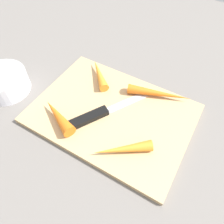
{
  "coord_description": "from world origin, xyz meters",
  "views": [
    {
      "loc": [
        -0.16,
        0.26,
        0.41
      ],
      "look_at": [
        0.0,
        0.0,
        0.01
      ],
      "focal_mm": 34.66,
      "sensor_mm": 36.0,
      "label": 1
    }
  ],
  "objects_px": {
    "knife": "(95,115)",
    "small_bowl": "(4,82)",
    "cutting_board": "(112,114)",
    "carrot_shortest": "(58,116)",
    "carrot_long": "(123,149)",
    "carrot_longest": "(159,94)",
    "carrot_short": "(99,74)"
  },
  "relations": [
    {
      "from": "knife",
      "to": "small_bowl",
      "type": "distance_m",
      "value": 0.25
    },
    {
      "from": "cutting_board",
      "to": "carrot_shortest",
      "type": "height_order",
      "value": "carrot_shortest"
    },
    {
      "from": "cutting_board",
      "to": "small_bowl",
      "type": "height_order",
      "value": "small_bowl"
    },
    {
      "from": "cutting_board",
      "to": "carrot_long",
      "type": "height_order",
      "value": "carrot_long"
    },
    {
      "from": "carrot_shortest",
      "to": "carrot_longest",
      "type": "relative_size",
      "value": 0.7
    },
    {
      "from": "carrot_short",
      "to": "carrot_shortest",
      "type": "distance_m",
      "value": 0.16
    },
    {
      "from": "carrot_long",
      "to": "carrot_longest",
      "type": "height_order",
      "value": "same"
    },
    {
      "from": "cutting_board",
      "to": "carrot_long",
      "type": "distance_m",
      "value": 0.11
    },
    {
      "from": "cutting_board",
      "to": "carrot_longest",
      "type": "relative_size",
      "value": 2.38
    },
    {
      "from": "cutting_board",
      "to": "carrot_short",
      "type": "xyz_separation_m",
      "value": [
        0.09,
        -0.08,
        0.02
      ]
    },
    {
      "from": "knife",
      "to": "cutting_board",
      "type": "bearing_deg",
      "value": -9.65
    },
    {
      "from": "carrot_long",
      "to": "carrot_longest",
      "type": "xyz_separation_m",
      "value": [
        -0.0,
        -0.17,
        0.0
      ]
    },
    {
      "from": "carrot_longest",
      "to": "small_bowl",
      "type": "xyz_separation_m",
      "value": [
        0.35,
        0.16,
        0.0
      ]
    },
    {
      "from": "knife",
      "to": "carrot_long",
      "type": "bearing_deg",
      "value": -84.87
    },
    {
      "from": "knife",
      "to": "carrot_shortest",
      "type": "xyz_separation_m",
      "value": [
        0.06,
        0.05,
        0.01
      ]
    },
    {
      "from": "knife",
      "to": "carrot_shortest",
      "type": "relative_size",
      "value": 1.74
    },
    {
      "from": "carrot_shortest",
      "to": "cutting_board",
      "type": "bearing_deg",
      "value": -116.2
    },
    {
      "from": "carrot_short",
      "to": "carrot_shortest",
      "type": "bearing_deg",
      "value": 132.43
    },
    {
      "from": "carrot_short",
      "to": "small_bowl",
      "type": "bearing_deg",
      "value": 81.97
    },
    {
      "from": "knife",
      "to": "carrot_longest",
      "type": "xyz_separation_m",
      "value": [
        -0.1,
        -0.13,
        0.01
      ]
    },
    {
      "from": "knife",
      "to": "carrot_longest",
      "type": "height_order",
      "value": "carrot_longest"
    },
    {
      "from": "cutting_board",
      "to": "carrot_shortest",
      "type": "distance_m",
      "value": 0.12
    },
    {
      "from": "knife",
      "to": "carrot_short",
      "type": "bearing_deg",
      "value": 57.99
    },
    {
      "from": "cutting_board",
      "to": "small_bowl",
      "type": "distance_m",
      "value": 0.28
    },
    {
      "from": "carrot_short",
      "to": "small_bowl",
      "type": "xyz_separation_m",
      "value": [
        0.19,
        0.15,
        0.0
      ]
    },
    {
      "from": "knife",
      "to": "carrot_shortest",
      "type": "height_order",
      "value": "carrot_shortest"
    },
    {
      "from": "carrot_shortest",
      "to": "small_bowl",
      "type": "distance_m",
      "value": 0.18
    },
    {
      "from": "carrot_short",
      "to": "carrot_shortest",
      "type": "xyz_separation_m",
      "value": [
        0.0,
        0.16,
        0.0
      ]
    },
    {
      "from": "carrot_long",
      "to": "carrot_short",
      "type": "distance_m",
      "value": 0.22
    },
    {
      "from": "cutting_board",
      "to": "carrot_shortest",
      "type": "xyz_separation_m",
      "value": [
        0.09,
        0.08,
        0.02
      ]
    },
    {
      "from": "cutting_board",
      "to": "knife",
      "type": "height_order",
      "value": "knife"
    },
    {
      "from": "knife",
      "to": "small_bowl",
      "type": "height_order",
      "value": "small_bowl"
    }
  ]
}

